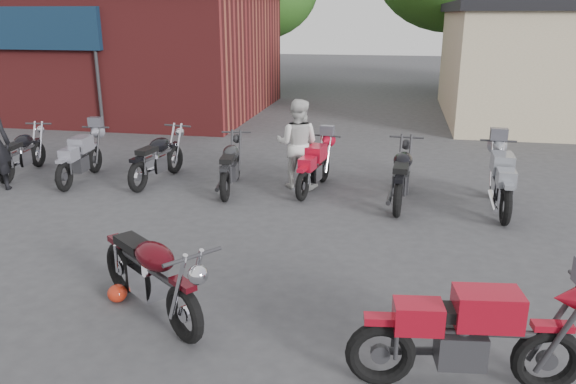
% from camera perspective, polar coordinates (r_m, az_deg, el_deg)
% --- Properties ---
extents(ground, '(90.00, 90.00, 0.00)m').
position_cam_1_polar(ground, '(6.51, -7.76, -13.96)').
color(ground, '#37383A').
extents(brick_building, '(12.00, 8.00, 4.00)m').
position_cam_1_polar(brick_building, '(22.14, -18.89, 13.12)').
color(brick_building, maroon).
rests_on(brick_building, ground).
extents(tree_1, '(5.92, 5.92, 7.40)m').
position_cam_1_polar(tree_1, '(28.09, -3.25, 18.24)').
color(tree_1, '#285216').
rests_on(tree_1, ground).
extents(vintage_motorcycle, '(2.09, 1.83, 1.22)m').
position_cam_1_polar(vintage_motorcycle, '(6.68, -13.81, -7.56)').
color(vintage_motorcycle, '#460810').
rests_on(vintage_motorcycle, ground).
extents(sportbike, '(2.18, 0.96, 1.23)m').
position_cam_1_polar(sportbike, '(5.57, 18.05, -13.28)').
color(sportbike, '#A10D1E').
rests_on(sportbike, ground).
extents(helmet, '(0.28, 0.28, 0.22)m').
position_cam_1_polar(helmet, '(7.33, -16.95, -9.81)').
color(helmet, '#AB2612').
rests_on(helmet, ground).
extents(person_light, '(0.93, 0.75, 1.81)m').
position_cam_1_polar(person_light, '(11.30, 0.97, 4.90)').
color(person_light, silver).
rests_on(person_light, ground).
extents(row_bike_0, '(0.87, 1.97, 1.10)m').
position_cam_1_polar(row_bike_0, '(13.61, -25.41, 3.87)').
color(row_bike_0, black).
rests_on(row_bike_0, ground).
extents(row_bike_1, '(0.80, 1.98, 1.12)m').
position_cam_1_polar(row_bike_1, '(12.59, -20.39, 3.51)').
color(row_bike_1, gray).
rests_on(row_bike_1, ground).
extents(row_bike_2, '(0.91, 2.08, 1.17)m').
position_cam_1_polar(row_bike_2, '(12.06, -13.12, 3.70)').
color(row_bike_2, black).
rests_on(row_bike_2, ground).
extents(row_bike_3, '(0.91, 2.03, 1.13)m').
position_cam_1_polar(row_bike_3, '(11.25, -5.85, 2.99)').
color(row_bike_3, '#252628').
rests_on(row_bike_3, ground).
extents(row_bike_4, '(0.91, 1.93, 1.08)m').
position_cam_1_polar(row_bike_4, '(11.18, 2.68, 2.82)').
color(row_bike_4, red).
rests_on(row_bike_4, ground).
extents(row_bike_5, '(0.82, 2.12, 1.21)m').
position_cam_1_polar(row_bike_5, '(10.60, 11.49, 2.00)').
color(row_bike_5, black).
rests_on(row_bike_5, ground).
extents(row_bike_6, '(0.77, 2.12, 1.21)m').
position_cam_1_polar(row_bike_6, '(10.71, 20.89, 1.38)').
color(row_bike_6, gray).
rests_on(row_bike_6, ground).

